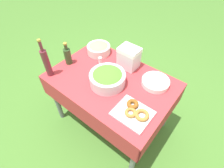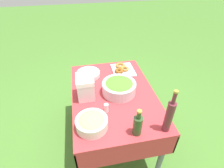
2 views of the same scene
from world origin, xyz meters
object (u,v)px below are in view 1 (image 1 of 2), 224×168
at_px(pasta_bowl, 99,48).
at_px(plate_stack, 155,82).
at_px(salad_bowl, 107,78).
at_px(wine_bottle, 46,62).
at_px(cooler_box, 129,57).
at_px(donut_platter, 134,112).
at_px(olive_oil_bottle, 68,56).

distance_m(pasta_bowl, plate_stack, 0.72).
distance_m(salad_bowl, wine_bottle, 0.57).
bearing_deg(wine_bottle, cooler_box, 48.00).
relative_size(salad_bowl, wine_bottle, 0.84).
xyz_separation_m(pasta_bowl, donut_platter, (0.75, -0.43, -0.04)).
bearing_deg(cooler_box, salad_bowl, -91.67).
distance_m(donut_platter, olive_oil_bottle, 0.88).
relative_size(plate_stack, cooler_box, 1.16).
xyz_separation_m(pasta_bowl, olive_oil_bottle, (-0.12, -0.33, 0.04)).
distance_m(donut_platter, cooler_box, 0.58).
bearing_deg(olive_oil_bottle, salad_bowl, 2.90).
distance_m(pasta_bowl, olive_oil_bottle, 0.35).
height_order(pasta_bowl, donut_platter, pasta_bowl).
height_order(olive_oil_bottle, cooler_box, olive_oil_bottle).
distance_m(plate_stack, wine_bottle, 1.01).
bearing_deg(plate_stack, olive_oil_bottle, -160.98).
height_order(plate_stack, cooler_box, cooler_box).
relative_size(donut_platter, plate_stack, 1.18).
xyz_separation_m(salad_bowl, wine_bottle, (-0.50, -0.25, 0.08)).
bearing_deg(donut_platter, olive_oil_bottle, 173.46).
xyz_separation_m(olive_oil_bottle, cooler_box, (0.50, 0.34, 0.01)).
relative_size(olive_oil_bottle, wine_bottle, 0.62).
height_order(pasta_bowl, plate_stack, pasta_bowl).
bearing_deg(wine_bottle, pasta_bowl, 76.71).
relative_size(salad_bowl, cooler_box, 1.50).
relative_size(pasta_bowl, olive_oil_bottle, 1.03).
bearing_deg(plate_stack, cooler_box, 171.43).
height_order(donut_platter, cooler_box, cooler_box).
xyz_separation_m(pasta_bowl, plate_stack, (0.72, -0.04, -0.03)).
height_order(salad_bowl, plate_stack, salad_bowl).
bearing_deg(donut_platter, plate_stack, 94.12).
bearing_deg(donut_platter, cooler_box, 129.71).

